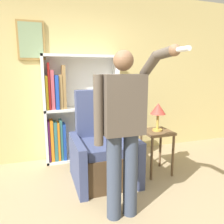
{
  "coord_description": "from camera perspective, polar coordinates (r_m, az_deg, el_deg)",
  "views": [
    {
      "loc": [
        -0.65,
        -1.71,
        1.51
      ],
      "look_at": [
        0.12,
        0.6,
        1.04
      ],
      "focal_mm": 35.0,
      "sensor_mm": 36.0,
      "label": 1
    }
  ],
  "objects": [
    {
      "name": "armchair",
      "position": [
        3.08,
        -2.41,
        -10.55
      ],
      "size": [
        0.83,
        0.83,
        1.23
      ],
      "color": "#4C3823",
      "rests_on": "ground_plane"
    },
    {
      "name": "table_lamp",
      "position": [
        3.16,
        11.94,
        0.43
      ],
      "size": [
        0.22,
        0.22,
        0.4
      ],
      "color": "gold",
      "rests_on": "side_table"
    },
    {
      "name": "person_standing",
      "position": [
        2.13,
        2.89,
        -4.05
      ],
      "size": [
        0.55,
        0.78,
        1.7
      ],
      "color": "#384256",
      "rests_on": "ground_plane"
    },
    {
      "name": "wall_back",
      "position": [
        3.79,
        -8.88,
        9.24
      ],
      "size": [
        8.0,
        0.11,
        2.8
      ],
      "color": "tan",
      "rests_on": "ground_plane"
    },
    {
      "name": "bookcase",
      "position": [
        3.67,
        -10.38,
        0.09
      ],
      "size": [
        1.24,
        0.28,
        1.75
      ],
      "color": "white",
      "rests_on": "ground_plane"
    },
    {
      "name": "side_table",
      "position": [
        3.26,
        11.63,
        -7.08
      ],
      "size": [
        0.4,
        0.4,
        0.65
      ],
      "color": "brown",
      "rests_on": "ground_plane"
    }
  ]
}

